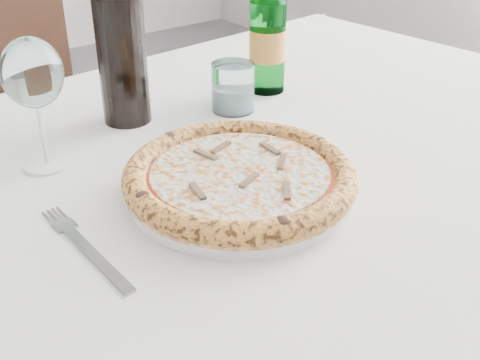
{
  "coord_description": "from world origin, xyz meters",
  "views": [
    {
      "loc": [
        -0.19,
        -0.67,
        1.16
      ],
      "look_at": [
        0.23,
        -0.13,
        0.78
      ],
      "focal_mm": 45.0,
      "sensor_mm": 36.0,
      "label": 1
    }
  ],
  "objects_px": {
    "tumbler": "(233,90)",
    "wine_bottle": "(120,40)",
    "pizza": "(240,176)",
    "chair_far": "(5,133)",
    "plate": "(240,187)",
    "beer_bottle": "(268,36)",
    "wine_glass": "(32,76)",
    "dining_table": "(199,213)"
  },
  "relations": [
    {
      "from": "beer_bottle",
      "to": "wine_bottle",
      "type": "height_order",
      "value": "wine_bottle"
    },
    {
      "from": "beer_bottle",
      "to": "wine_bottle",
      "type": "bearing_deg",
      "value": 172.47
    },
    {
      "from": "pizza",
      "to": "beer_bottle",
      "type": "height_order",
      "value": "beer_bottle"
    },
    {
      "from": "chair_far",
      "to": "pizza",
      "type": "relative_size",
      "value": 3.07
    },
    {
      "from": "pizza",
      "to": "plate",
      "type": "bearing_deg",
      "value": 16.22
    },
    {
      "from": "wine_glass",
      "to": "wine_bottle",
      "type": "height_order",
      "value": "wine_bottle"
    },
    {
      "from": "dining_table",
      "to": "wine_bottle",
      "type": "height_order",
      "value": "wine_bottle"
    },
    {
      "from": "chair_far",
      "to": "tumbler",
      "type": "distance_m",
      "value": 0.74
    },
    {
      "from": "dining_table",
      "to": "wine_glass",
      "type": "height_order",
      "value": "wine_glass"
    },
    {
      "from": "plate",
      "to": "beer_bottle",
      "type": "xyz_separation_m",
      "value": [
        0.27,
        0.27,
        0.09
      ]
    },
    {
      "from": "plate",
      "to": "pizza",
      "type": "bearing_deg",
      "value": -163.78
    },
    {
      "from": "dining_table",
      "to": "plate",
      "type": "xyz_separation_m",
      "value": [
        -0.0,
        -0.1,
        0.09
      ]
    },
    {
      "from": "pizza",
      "to": "wine_bottle",
      "type": "bearing_deg",
      "value": 89.64
    },
    {
      "from": "chair_far",
      "to": "plate",
      "type": "height_order",
      "value": "chair_far"
    },
    {
      "from": "wine_glass",
      "to": "beer_bottle",
      "type": "bearing_deg",
      "value": 4.45
    },
    {
      "from": "pizza",
      "to": "wine_glass",
      "type": "distance_m",
      "value": 0.31
    },
    {
      "from": "beer_bottle",
      "to": "wine_bottle",
      "type": "distance_m",
      "value": 0.28
    },
    {
      "from": "pizza",
      "to": "beer_bottle",
      "type": "bearing_deg",
      "value": 44.44
    },
    {
      "from": "dining_table",
      "to": "wine_bottle",
      "type": "distance_m",
      "value": 0.3
    },
    {
      "from": "dining_table",
      "to": "wine_glass",
      "type": "distance_m",
      "value": 0.3
    },
    {
      "from": "tumbler",
      "to": "wine_bottle",
      "type": "xyz_separation_m",
      "value": [
        -0.16,
        0.07,
        0.1
      ]
    },
    {
      "from": "wine_glass",
      "to": "tumbler",
      "type": "distance_m",
      "value": 0.35
    },
    {
      "from": "pizza",
      "to": "beer_bottle",
      "type": "distance_m",
      "value": 0.39
    },
    {
      "from": "chair_far",
      "to": "wine_bottle",
      "type": "height_order",
      "value": "wine_bottle"
    },
    {
      "from": "chair_far",
      "to": "wine_bottle",
      "type": "distance_m",
      "value": 0.69
    },
    {
      "from": "chair_far",
      "to": "beer_bottle",
      "type": "relative_size",
      "value": 3.67
    },
    {
      "from": "wine_glass",
      "to": "wine_bottle",
      "type": "xyz_separation_m",
      "value": [
        0.17,
        0.07,
        0.0
      ]
    },
    {
      "from": "beer_bottle",
      "to": "wine_bottle",
      "type": "xyz_separation_m",
      "value": [
        -0.27,
        0.04,
        0.03
      ]
    },
    {
      "from": "wine_glass",
      "to": "pizza",
      "type": "bearing_deg",
      "value": -54.47
    },
    {
      "from": "tumbler",
      "to": "chair_far",
      "type": "bearing_deg",
      "value": 107.66
    },
    {
      "from": "tumbler",
      "to": "wine_bottle",
      "type": "height_order",
      "value": "wine_bottle"
    },
    {
      "from": "beer_bottle",
      "to": "dining_table",
      "type": "bearing_deg",
      "value": -148.46
    },
    {
      "from": "pizza",
      "to": "tumbler",
      "type": "height_order",
      "value": "tumbler"
    },
    {
      "from": "chair_far",
      "to": "beer_bottle",
      "type": "height_order",
      "value": "beer_bottle"
    },
    {
      "from": "wine_glass",
      "to": "plate",
      "type": "bearing_deg",
      "value": -54.47
    },
    {
      "from": "plate",
      "to": "wine_glass",
      "type": "xyz_separation_m",
      "value": [
        -0.17,
        0.23,
        0.12
      ]
    },
    {
      "from": "tumbler",
      "to": "pizza",
      "type": "bearing_deg",
      "value": -125.81
    },
    {
      "from": "beer_bottle",
      "to": "pizza",
      "type": "bearing_deg",
      "value": -135.56
    },
    {
      "from": "chair_far",
      "to": "beer_bottle",
      "type": "bearing_deg",
      "value": -63.02
    },
    {
      "from": "pizza",
      "to": "dining_table",
      "type": "bearing_deg",
      "value": 90.0
    },
    {
      "from": "tumbler",
      "to": "beer_bottle",
      "type": "bearing_deg",
      "value": 19.09
    },
    {
      "from": "wine_bottle",
      "to": "tumbler",
      "type": "bearing_deg",
      "value": -23.82
    }
  ]
}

